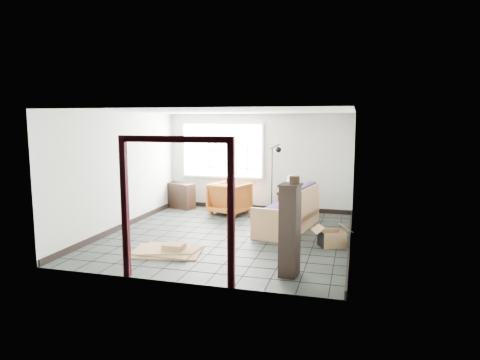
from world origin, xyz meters
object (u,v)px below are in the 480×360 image
(futon_sofa, at_px, (291,214))
(side_table, at_px, (290,196))
(tall_shelf, at_px, (290,229))
(armchair, at_px, (230,197))

(futon_sofa, distance_m, side_table, 1.60)
(futon_sofa, height_order, tall_shelf, tall_shelf)
(side_table, bearing_deg, armchair, -166.42)
(armchair, height_order, side_table, armchair)
(futon_sofa, bearing_deg, armchair, 156.48)
(armchair, height_order, tall_shelf, tall_shelf)
(futon_sofa, relative_size, armchair, 2.53)
(futon_sofa, bearing_deg, side_table, 109.98)
(armchair, bearing_deg, futon_sofa, 161.86)
(side_table, xyz_separation_m, tall_shelf, (0.67, -4.41, 0.26))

